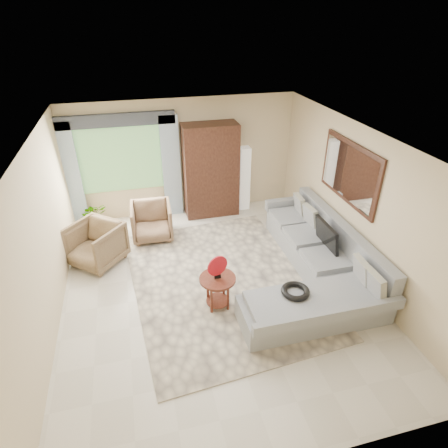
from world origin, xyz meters
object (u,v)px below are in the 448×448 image
object	(u,v)px
armoire	(211,171)
floor_lamp	(244,179)
tv_screen	(327,235)
sectional_sofa	(316,266)
armchair_left	(96,244)
potted_plant	(94,216)
coffee_table	(218,292)
armchair_right	(152,221)

from	to	relation	value
armoire	floor_lamp	bearing A→B (deg)	4.29
tv_screen	armoire	size ratio (longest dim) A/B	0.35
sectional_sofa	armchair_left	world-z (taller)	sectional_sofa
potted_plant	coffee_table	bearing A→B (deg)	-57.14
armoire	sectional_sofa	bearing A→B (deg)	-66.94
coffee_table	armchair_left	xyz separation A→B (m)	(-1.91, 1.73, 0.10)
armoire	armchair_left	bearing A→B (deg)	-150.42
tv_screen	floor_lamp	xyz separation A→B (m)	(-0.70, 2.71, 0.03)
potted_plant	armoire	world-z (taller)	armoire
sectional_sofa	coffee_table	bearing A→B (deg)	-171.84
sectional_sofa	armchair_left	bearing A→B (deg)	158.56
coffee_table	floor_lamp	xyz separation A→B (m)	(1.41, 3.22, 0.45)
armoire	floor_lamp	world-z (taller)	armoire
potted_plant	floor_lamp	world-z (taller)	floor_lamp
sectional_sofa	armoire	bearing A→B (deg)	113.06
armchair_left	floor_lamp	distance (m)	3.65
coffee_table	floor_lamp	bearing A→B (deg)	66.43
sectional_sofa	armoire	distance (m)	3.24
armchair_right	floor_lamp	xyz separation A→B (m)	(2.23, 0.83, 0.37)
coffee_table	armoire	size ratio (longest dim) A/B	0.27
sectional_sofa	coffee_table	distance (m)	1.86
armchair_left	armoire	world-z (taller)	armoire
coffee_table	floor_lamp	world-z (taller)	floor_lamp
coffee_table	armchair_right	xyz separation A→B (m)	(-0.82, 2.39, 0.08)
armchair_left	armchair_right	xyz separation A→B (m)	(1.08, 0.66, -0.03)
floor_lamp	potted_plant	bearing A→B (deg)	-178.09
potted_plant	tv_screen	bearing A→B (deg)	-32.26
tv_screen	armchair_left	size ratio (longest dim) A/B	0.84
sectional_sofa	potted_plant	world-z (taller)	sectional_sofa
armchair_left	sectional_sofa	bearing A→B (deg)	19.84
tv_screen	floor_lamp	size ratio (longest dim) A/B	0.49
sectional_sofa	tv_screen	xyz separation A→B (m)	(0.27, 0.25, 0.44)
potted_plant	armchair_left	bearing A→B (deg)	-85.83
tv_screen	armoire	bearing A→B (deg)	119.51
tv_screen	armchair_left	xyz separation A→B (m)	(-4.01, 1.22, -0.32)
coffee_table	potted_plant	bearing A→B (deg)	122.86
armoire	floor_lamp	size ratio (longest dim) A/B	1.40
armchair_left	floor_lamp	bearing A→B (deg)	65.44
coffee_table	floor_lamp	distance (m)	3.54
coffee_table	potted_plant	distance (m)	3.70
potted_plant	floor_lamp	distance (m)	3.45
armoire	floor_lamp	distance (m)	0.86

